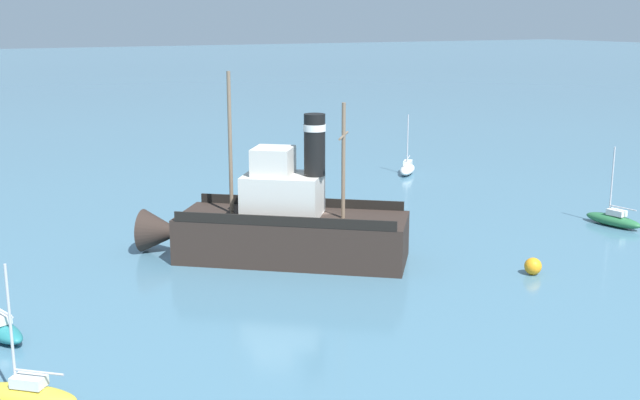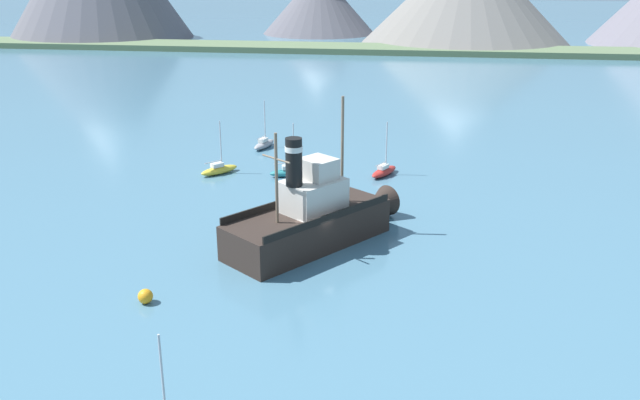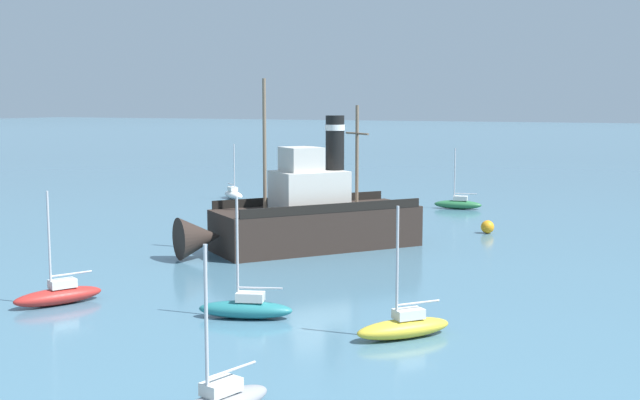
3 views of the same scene
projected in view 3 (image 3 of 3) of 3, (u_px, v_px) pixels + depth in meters
ground_plane at (312, 245)px, 48.42m from camera, size 600.00×600.00×0.00m
old_tugboat at (307, 218)px, 46.86m from camera, size 11.52×13.43×9.90m
sailboat_red at (59, 294)px, 34.20m from camera, size 2.73×3.88×4.90m
sailboat_yellow at (404, 326)px, 29.35m from camera, size 3.32×3.59×4.90m
sailboat_white at (233, 194)px, 71.25m from camera, size 3.60×3.31×4.90m
sailboat_teal at (246, 308)px, 32.00m from camera, size 3.95×2.26×4.90m
sailboat_green at (458, 204)px, 64.59m from camera, size 3.92×1.64×4.90m
mooring_buoy at (487, 227)px, 52.59m from camera, size 0.87×0.87×0.87m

